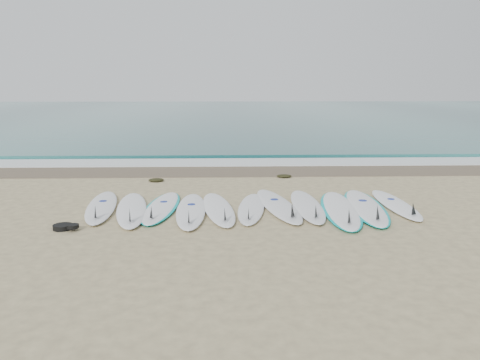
{
  "coord_description": "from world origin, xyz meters",
  "views": [
    {
      "loc": [
        -0.46,
        -8.75,
        2.36
      ],
      "look_at": [
        -0.16,
        0.9,
        0.4
      ],
      "focal_mm": 35.0,
      "sensor_mm": 36.0,
      "label": 1
    }
  ],
  "objects_px": {
    "surfboard_0": "(101,207)",
    "surfboard_5": "(251,208)",
    "surfboard_10": "(396,204)",
    "leash_coil": "(65,227)"
  },
  "relations": [
    {
      "from": "surfboard_0",
      "to": "surfboard_5",
      "type": "relative_size",
      "value": 1.1
    },
    {
      "from": "surfboard_0",
      "to": "surfboard_10",
      "type": "bearing_deg",
      "value": -8.33
    },
    {
      "from": "leash_coil",
      "to": "surfboard_10",
      "type": "bearing_deg",
      "value": 11.98
    },
    {
      "from": "surfboard_0",
      "to": "surfboard_5",
      "type": "bearing_deg",
      "value": -12.2
    },
    {
      "from": "surfboard_10",
      "to": "leash_coil",
      "type": "relative_size",
      "value": 5.41
    },
    {
      "from": "surfboard_0",
      "to": "leash_coil",
      "type": "bearing_deg",
      "value": -110.42
    },
    {
      "from": "surfboard_0",
      "to": "leash_coil",
      "type": "height_order",
      "value": "surfboard_0"
    },
    {
      "from": "surfboard_0",
      "to": "leash_coil",
      "type": "distance_m",
      "value": 1.3
    },
    {
      "from": "surfboard_10",
      "to": "leash_coil",
      "type": "height_order",
      "value": "surfboard_10"
    },
    {
      "from": "surfboard_0",
      "to": "leash_coil",
      "type": "xyz_separation_m",
      "value": [
        -0.27,
        -1.27,
        -0.01
      ]
    }
  ]
}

